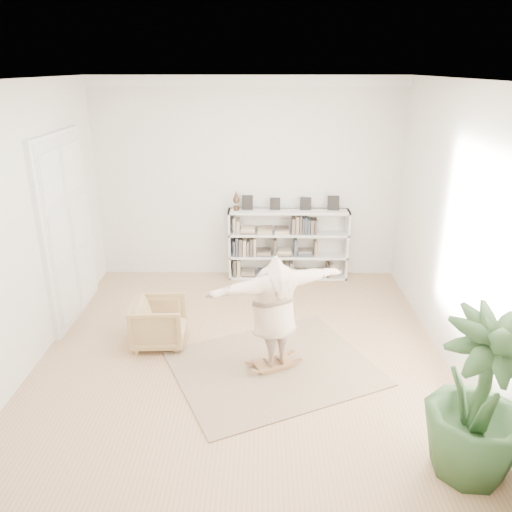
{
  "coord_description": "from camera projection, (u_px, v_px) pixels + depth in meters",
  "views": [
    {
      "loc": [
        0.27,
        -5.89,
        3.75
      ],
      "look_at": [
        0.19,
        0.4,
        1.34
      ],
      "focal_mm": 35.0,
      "sensor_mm": 36.0,
      "label": 1
    }
  ],
  "objects": [
    {
      "name": "room_shell",
      "position": [
        247.0,
        81.0,
        8.33
      ],
      "size": [
        6.0,
        6.0,
        6.0
      ],
      "color": "silver",
      "rests_on": "floor"
    },
    {
      "name": "rug",
      "position": [
        273.0,
        367.0,
        6.61
      ],
      "size": [
        3.11,
        2.87,
        0.02
      ],
      "primitive_type": "cube",
      "rotation": [
        0.0,
        0.0,
        0.44
      ],
      "color": "tan",
      "rests_on": "floor"
    },
    {
      "name": "bookshelf",
      "position": [
        288.0,
        245.0,
        9.24
      ],
      "size": [
        2.2,
        0.35,
        1.64
      ],
      "color": "silver",
      "rests_on": "floor"
    },
    {
      "name": "armchair",
      "position": [
        159.0,
        323.0,
        7.07
      ],
      "size": [
        0.77,
        0.75,
        0.67
      ],
      "primitive_type": "imported",
      "rotation": [
        0.0,
        0.0,
        1.62
      ],
      "color": "#A68457",
      "rests_on": "floor"
    },
    {
      "name": "houseplant",
      "position": [
        479.0,
        398.0,
        4.64
      ],
      "size": [
        1.26,
        1.26,
        1.69
      ],
      "primitive_type": "imported",
      "rotation": [
        0.0,
        0.0,
        0.43
      ],
      "color": "#2B4B25",
      "rests_on": "floor"
    },
    {
      "name": "rocker_board",
      "position": [
        273.0,
        363.0,
        6.59
      ],
      "size": [
        0.58,
        0.48,
        0.11
      ],
      "rotation": [
        0.0,
        0.0,
        0.44
      ],
      "color": "brown",
      "rests_on": "rug"
    },
    {
      "name": "doors",
      "position": [
        67.0,
        230.0,
        7.59
      ],
      "size": [
        0.09,
        1.78,
        2.92
      ],
      "color": "white",
      "rests_on": "floor"
    },
    {
      "name": "floor",
      "position": [
        242.0,
        357.0,
        6.84
      ],
      "size": [
        6.0,
        6.0,
        0.0
      ],
      "primitive_type": "plane",
      "color": "#A67955",
      "rests_on": "ground"
    },
    {
      "name": "person",
      "position": [
        274.0,
        308.0,
        6.29
      ],
      "size": [
        1.9,
        1.24,
        1.51
      ],
      "primitive_type": "imported",
      "rotation": [
        0.0,
        0.0,
        3.58
      ],
      "color": "beige",
      "rests_on": "rocker_board"
    }
  ]
}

